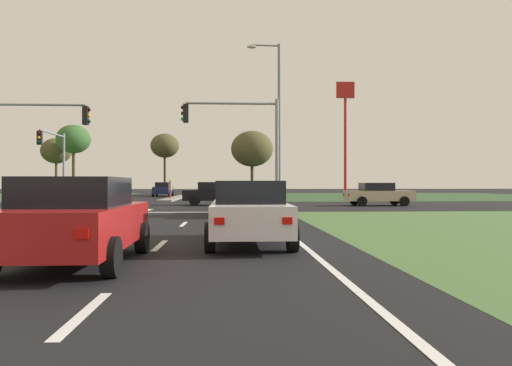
% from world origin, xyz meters
% --- Properties ---
extents(ground_plane, '(200.00, 200.00, 0.00)m').
position_xyz_m(ground_plane, '(0.00, 30.00, 0.00)').
color(ground_plane, black).
extents(grass_verge_far_right, '(35.00, 35.00, 0.01)m').
position_xyz_m(grass_verge_far_right, '(25.50, 54.50, 0.00)').
color(grass_verge_far_right, '#2D4C28').
rests_on(grass_verge_far_right, ground).
extents(median_island_near, '(1.20, 22.00, 0.14)m').
position_xyz_m(median_island_near, '(0.00, 11.00, 0.07)').
color(median_island_near, gray).
rests_on(median_island_near, ground).
extents(median_island_far, '(1.20, 36.00, 0.14)m').
position_xyz_m(median_island_far, '(0.00, 55.00, 0.07)').
color(median_island_far, gray).
rests_on(median_island_far, ground).
extents(lane_dash_near, '(0.14, 2.00, 0.01)m').
position_xyz_m(lane_dash_near, '(3.50, 3.71, 0.01)').
color(lane_dash_near, silver).
rests_on(lane_dash_near, ground).
extents(lane_dash_second, '(0.14, 2.00, 0.01)m').
position_xyz_m(lane_dash_second, '(3.50, 9.71, 0.01)').
color(lane_dash_second, silver).
rests_on(lane_dash_second, ground).
extents(lane_dash_third, '(0.14, 2.00, 0.01)m').
position_xyz_m(lane_dash_third, '(3.50, 15.71, 0.01)').
color(lane_dash_third, silver).
rests_on(lane_dash_third, ground).
extents(edge_line_right, '(0.14, 24.00, 0.01)m').
position_xyz_m(edge_line_right, '(6.85, 12.00, 0.01)').
color(edge_line_right, silver).
rests_on(edge_line_right, ground).
extents(stop_bar_near, '(6.40, 0.50, 0.01)m').
position_xyz_m(stop_bar_near, '(3.80, 23.00, 0.01)').
color(stop_bar_near, silver).
rests_on(stop_bar_near, ground).
extents(crosswalk_bar_near, '(0.70, 2.80, 0.01)m').
position_xyz_m(crosswalk_bar_near, '(-6.40, 24.80, 0.01)').
color(crosswalk_bar_near, silver).
rests_on(crosswalk_bar_near, ground).
extents(crosswalk_bar_second, '(0.70, 2.80, 0.01)m').
position_xyz_m(crosswalk_bar_second, '(-5.25, 24.80, 0.01)').
color(crosswalk_bar_second, silver).
rests_on(crosswalk_bar_second, ground).
extents(crosswalk_bar_third, '(0.70, 2.80, 0.01)m').
position_xyz_m(crosswalk_bar_third, '(-4.10, 24.80, 0.01)').
color(crosswalk_bar_third, silver).
rests_on(crosswalk_bar_third, ground).
extents(crosswalk_bar_fourth, '(0.70, 2.80, 0.01)m').
position_xyz_m(crosswalk_bar_fourth, '(-2.95, 24.80, 0.01)').
color(crosswalk_bar_fourth, silver).
rests_on(crosswalk_bar_fourth, ground).
extents(crosswalk_bar_fifth, '(0.70, 2.80, 0.01)m').
position_xyz_m(crosswalk_bar_fifth, '(-1.80, 24.80, 0.01)').
color(crosswalk_bar_fifth, silver).
rests_on(crosswalk_bar_fifth, ground).
extents(crosswalk_bar_sixth, '(0.70, 2.80, 0.01)m').
position_xyz_m(crosswalk_bar_sixth, '(-0.65, 24.80, 0.01)').
color(crosswalk_bar_sixth, silver).
rests_on(crosswalk_bar_sixth, ground).
extents(crosswalk_bar_seventh, '(0.70, 2.80, 0.01)m').
position_xyz_m(crosswalk_bar_seventh, '(0.50, 24.80, 0.01)').
color(crosswalk_bar_seventh, silver).
rests_on(crosswalk_bar_seventh, ground).
extents(car_maroon_near, '(1.98, 4.64, 1.52)m').
position_xyz_m(car_maroon_near, '(5.47, 20.53, 0.78)').
color(car_maroon_near, maroon).
rests_on(car_maroon_near, ground).
extents(car_beige_second, '(4.33, 2.08, 1.50)m').
position_xyz_m(car_beige_second, '(14.91, 29.79, 0.77)').
color(car_beige_second, '#BCAD8E').
rests_on(car_beige_second, ground).
extents(car_black_third, '(4.31, 2.09, 1.55)m').
position_xyz_m(car_black_third, '(4.18, 31.08, 0.79)').
color(car_black_third, black).
rests_on(car_black_third, ground).
extents(car_navy_fourth, '(2.00, 4.42, 1.60)m').
position_xyz_m(car_navy_fourth, '(-2.22, 53.14, 0.81)').
color(car_navy_fourth, '#161E47').
rests_on(car_navy_fourth, ground).
extents(car_silver_fifth, '(4.18, 2.03, 1.48)m').
position_xyz_m(car_silver_fifth, '(-5.73, 30.90, 0.76)').
color(car_silver_fifth, '#B7B7BC').
rests_on(car_silver_fifth, ground).
extents(car_red_sixth, '(2.09, 4.23, 1.57)m').
position_xyz_m(car_red_sixth, '(2.37, 7.12, 0.80)').
color(car_red_sixth, '#A31919').
rests_on(car_red_sixth, ground).
extents(car_white_eighth, '(1.97, 4.50, 1.52)m').
position_xyz_m(car_white_eighth, '(5.59, 9.88, 0.78)').
color(car_white_eighth, silver).
rests_on(car_white_eighth, ground).
extents(traffic_signal_near_right, '(5.04, 0.32, 5.84)m').
position_xyz_m(traffic_signal_near_right, '(5.80, 23.40, 4.03)').
color(traffic_signal_near_right, gray).
rests_on(traffic_signal_near_right, ground).
extents(traffic_signal_far_left, '(0.32, 5.16, 5.31)m').
position_xyz_m(traffic_signal_far_left, '(-7.60, 34.66, 3.70)').
color(traffic_signal_far_left, gray).
rests_on(traffic_signal_far_left, ground).
extents(traffic_signal_near_left, '(5.80, 0.32, 5.68)m').
position_xyz_m(traffic_signal_near_left, '(-5.47, 23.40, 3.98)').
color(traffic_signal_near_left, gray).
rests_on(traffic_signal_near_left, ground).
extents(street_lamp_second, '(1.98, 0.33, 9.48)m').
position_xyz_m(street_lamp_second, '(7.86, 26.14, 5.25)').
color(street_lamp_second, gray).
rests_on(street_lamp_second, ground).
extents(pedestrian_at_median, '(0.34, 0.34, 1.69)m').
position_xyz_m(pedestrian_at_median, '(-0.07, 41.79, 1.16)').
color(pedestrian_at_median, maroon).
rests_on(pedestrian_at_median, median_island_far).
extents(fastfood_pole_sign, '(1.80, 0.40, 11.64)m').
position_xyz_m(fastfood_pole_sign, '(16.77, 46.61, 8.48)').
color(fastfood_pole_sign, red).
rests_on(fastfood_pole_sign, ground).
extents(treeline_second, '(3.89, 3.89, 7.37)m').
position_xyz_m(treeline_second, '(-17.42, 63.34, 5.69)').
color(treeline_second, '#423323').
rests_on(treeline_second, ground).
extents(treeline_third, '(4.17, 4.17, 8.75)m').
position_xyz_m(treeline_third, '(-14.19, 60.08, 6.93)').
color(treeline_third, '#423323').
rests_on(treeline_third, ground).
extents(treeline_fourth, '(3.74, 3.74, 8.05)m').
position_xyz_m(treeline_fourth, '(-3.35, 63.29, 6.41)').
color(treeline_fourth, '#423323').
rests_on(treeline_fourth, ground).
extents(treeline_fifth, '(5.23, 5.23, 7.99)m').
position_xyz_m(treeline_fifth, '(7.99, 58.77, 5.75)').
color(treeline_fifth, '#423323').
rests_on(treeline_fifth, ground).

